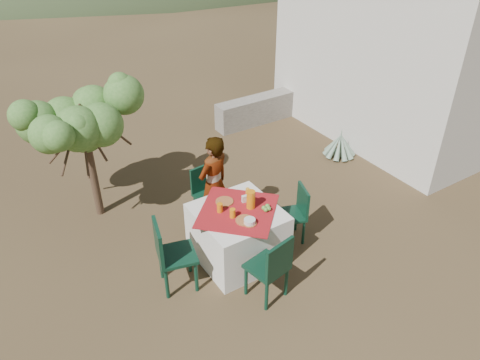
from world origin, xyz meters
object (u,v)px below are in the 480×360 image
Objects in this scene: chair_far at (207,191)px; agave at (340,145)px; chair_near at (272,267)px; chair_left at (170,253)px; table at (238,234)px; guesthouse at (410,52)px; shrub_tree at (86,125)px; chair_right at (295,211)px; person at (214,184)px; juice_pitcher at (251,199)px.

agave is (2.93, 0.32, -0.25)m from chair_far.
chair_left is (-0.91, 0.82, 0.03)m from chair_near.
table is at bearing -74.85° from chair_left.
chair_left is (-0.97, -0.02, 0.16)m from table.
chair_left is at bearing -164.10° from guesthouse.
shrub_tree is 6.12m from guesthouse.
agave is at bearing 141.84° from chair_right.
agave is (2.94, 0.57, -0.52)m from person.
chair_far is at bearing -32.54° from chair_left.
chair_near is 1.58m from person.
chair_left is at bearing -83.84° from shrub_tree.
person is (0.13, 1.56, 0.22)m from chair_near.
table is 0.72× the size of shrub_tree.
chair_left is 2.22m from shrub_tree.
juice_pitcher is at bearing -76.71° from chair_left.
shrub_tree is at bearing -63.21° from person.
table is 1.35× the size of chair_left.
shrub_tree is at bearing 135.81° from chair_far.
table is at bearing -77.45° from chair_right.
juice_pitcher reaches higher than chair_near.
chair_left is 1.29m from person.
chair_right is (0.87, -0.10, 0.08)m from table.
juice_pitcher is at bearing -76.28° from chair_right.
guesthouse is at bearing -60.17° from chair_left.
juice_pitcher reaches higher than chair_right.
chair_far is 0.37m from person.
table is 0.89× the size of person.
chair_left is 1.17× the size of chair_right.
agave is 0.15× the size of guesthouse.
guesthouse is (4.92, 1.66, 1.12)m from table.
chair_right is at bearing -45.51° from shrub_tree.
juice_pitcher is (0.24, 0.81, 0.38)m from chair_near.
shrub_tree reaches higher than chair_near.
chair_left is (-1.05, -1.00, 0.07)m from chair_far.
chair_near is at bearing -153.38° from guesthouse.
table is 2.55m from shrub_tree.
chair_left is at bearing -178.78° from table.
guesthouse reaches higher than juice_pitcher.
chair_near is 0.22× the size of guesthouse.
shrub_tree reaches higher than person.
chair_far is 1.90m from shrub_tree.
shrub_tree is (-1.25, 1.28, 0.70)m from person.
table is at bearing -59.29° from shrub_tree.
guesthouse is at bearing 2.47° from chair_far.
chair_far is 3.39× the size of juice_pitcher.
chair_far is 1.01× the size of chair_right.
chair_far is 1.10m from juice_pitcher.
juice_pitcher reaches higher than chair_left.
agave is at bearing -156.13° from chair_near.
juice_pitcher is (0.11, -0.76, 0.15)m from person.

